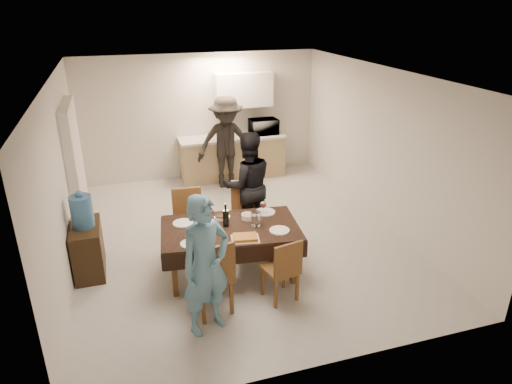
% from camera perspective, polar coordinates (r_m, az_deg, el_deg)
% --- Properties ---
extents(floor, '(5.00, 6.00, 0.02)m').
position_cam_1_polar(floor, '(7.49, -2.15, -5.62)').
color(floor, '#B3B3AE').
rests_on(floor, ground).
extents(ceiling, '(5.00, 6.00, 0.02)m').
position_cam_1_polar(ceiling, '(6.65, -2.49, 14.46)').
color(ceiling, white).
rests_on(ceiling, wall_back).
extents(wall_back, '(5.00, 0.02, 2.60)m').
position_cam_1_polar(wall_back, '(9.78, -6.98, 9.30)').
color(wall_back, beige).
rests_on(wall_back, floor).
extents(wall_front, '(5.00, 0.02, 2.60)m').
position_cam_1_polar(wall_front, '(4.40, 8.12, -8.53)').
color(wall_front, beige).
rests_on(wall_front, floor).
extents(wall_left, '(0.02, 6.00, 2.60)m').
position_cam_1_polar(wall_left, '(6.80, -23.08, 1.46)').
color(wall_left, beige).
rests_on(wall_left, floor).
extents(wall_right, '(0.02, 6.00, 2.60)m').
position_cam_1_polar(wall_right, '(7.95, 15.44, 5.44)').
color(wall_right, beige).
rests_on(wall_right, floor).
extents(stub_partition, '(0.15, 1.40, 2.10)m').
position_cam_1_polar(stub_partition, '(8.00, -21.63, 2.86)').
color(stub_partition, beige).
rests_on(stub_partition, floor).
extents(kitchen_base_cabinet, '(2.20, 0.60, 0.86)m').
position_cam_1_polar(kitchen_base_cabinet, '(9.84, -2.95, 4.25)').
color(kitchen_base_cabinet, tan).
rests_on(kitchen_base_cabinet, floor).
extents(kitchen_worktop, '(2.24, 0.64, 0.05)m').
position_cam_1_polar(kitchen_worktop, '(9.71, -3.00, 6.80)').
color(kitchen_worktop, beige).
rests_on(kitchen_worktop, kitchen_base_cabinet).
extents(upper_cabinet, '(1.20, 0.34, 0.70)m').
position_cam_1_polar(upper_cabinet, '(9.69, -1.58, 12.66)').
color(upper_cabinet, silver).
rests_on(upper_cabinet, wall_back).
extents(dining_table, '(1.96, 1.29, 0.72)m').
position_cam_1_polar(dining_table, '(6.24, -3.20, -4.69)').
color(dining_table, black).
rests_on(dining_table, floor).
extents(chair_near_left, '(0.55, 0.56, 0.55)m').
position_cam_1_polar(chair_near_left, '(5.48, -5.58, -9.91)').
color(chair_near_left, brown).
rests_on(chair_near_left, floor).
extents(chair_near_right, '(0.47, 0.48, 0.47)m').
position_cam_1_polar(chair_near_right, '(5.74, 3.34, -9.10)').
color(chair_near_right, brown).
rests_on(chair_near_right, floor).
extents(chair_far_left, '(0.47, 0.47, 0.53)m').
position_cam_1_polar(chair_far_left, '(6.78, -8.26, -3.39)').
color(chair_far_left, brown).
rests_on(chair_far_left, floor).
extents(chair_far_right, '(0.53, 0.53, 0.54)m').
position_cam_1_polar(chair_far_right, '(6.95, -0.93, -2.37)').
color(chair_far_right, brown).
rests_on(chair_far_right, floor).
extents(console, '(0.39, 0.78, 0.73)m').
position_cam_1_polar(console, '(6.83, -20.25, -6.73)').
color(console, black).
rests_on(console, floor).
extents(water_jug, '(0.29, 0.29, 0.44)m').
position_cam_1_polar(water_jug, '(6.57, -20.94, -2.29)').
color(water_jug, teal).
rests_on(water_jug, console).
extents(wine_bottle, '(0.08, 0.08, 0.34)m').
position_cam_1_polar(wine_bottle, '(6.18, -3.81, -2.89)').
color(wine_bottle, black).
rests_on(wine_bottle, dining_table).
extents(water_pitcher, '(0.13, 0.13, 0.20)m').
position_cam_1_polar(water_pitcher, '(6.22, 0.02, -3.36)').
color(water_pitcher, white).
rests_on(water_pitcher, dining_table).
extents(savoury_tart, '(0.40, 0.33, 0.05)m').
position_cam_1_polar(savoury_tart, '(5.91, -1.35, -5.71)').
color(savoury_tart, '#C48039').
rests_on(savoury_tart, dining_table).
extents(salad_bowl, '(0.19, 0.19, 0.07)m').
position_cam_1_polar(salad_bowl, '(6.43, -1.02, -3.06)').
color(salad_bowl, white).
rests_on(salad_bowl, dining_table).
extents(mushroom_dish, '(0.21, 0.21, 0.04)m').
position_cam_1_polar(mushroom_dish, '(6.45, -4.26, -3.23)').
color(mushroom_dish, white).
rests_on(mushroom_dish, dining_table).
extents(wine_glass_a, '(0.09, 0.09, 0.20)m').
position_cam_1_polar(wine_glass_a, '(5.87, -7.85, -5.31)').
color(wine_glass_a, white).
rests_on(wine_glass_a, dining_table).
extents(wine_glass_b, '(0.09, 0.09, 0.21)m').
position_cam_1_polar(wine_glass_b, '(6.53, 0.91, -1.98)').
color(wine_glass_b, white).
rests_on(wine_glass_b, dining_table).
extents(wine_glass_c, '(0.08, 0.08, 0.18)m').
position_cam_1_polar(wine_glass_c, '(6.41, -5.63, -2.76)').
color(wine_glass_c, white).
rests_on(wine_glass_c, dining_table).
extents(plate_near_left, '(0.26, 0.26, 0.01)m').
position_cam_1_polar(plate_near_left, '(5.86, -8.20, -6.40)').
color(plate_near_left, white).
rests_on(plate_near_left, dining_table).
extents(plate_near_right, '(0.27, 0.27, 0.02)m').
position_cam_1_polar(plate_near_right, '(6.12, 2.96, -4.81)').
color(plate_near_right, white).
rests_on(plate_near_right, dining_table).
extents(plate_far_left, '(0.28, 0.28, 0.02)m').
position_cam_1_polar(plate_far_left, '(6.39, -9.11, -3.86)').
color(plate_far_left, white).
rests_on(plate_far_left, dining_table).
extents(plate_far_right, '(0.29, 0.29, 0.02)m').
position_cam_1_polar(plate_far_right, '(6.63, 1.18, -2.51)').
color(plate_far_right, white).
rests_on(plate_far_right, dining_table).
extents(microwave, '(0.59, 0.40, 0.32)m').
position_cam_1_polar(microwave, '(9.85, 0.97, 8.19)').
color(microwave, silver).
rests_on(microwave, kitchen_worktop).
extents(person_near, '(0.72, 0.60, 1.69)m').
position_cam_1_polar(person_near, '(5.17, -6.29, -9.15)').
color(person_near, '#5A8DA9').
rests_on(person_near, floor).
extents(person_far, '(0.86, 0.68, 1.74)m').
position_cam_1_polar(person_far, '(7.22, -1.07, 0.87)').
color(person_far, black).
rests_on(person_far, floor).
extents(person_kitchen, '(1.20, 0.69, 1.86)m').
position_cam_1_polar(person_kitchen, '(9.22, -3.72, 6.20)').
color(person_kitchen, black).
rests_on(person_kitchen, floor).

